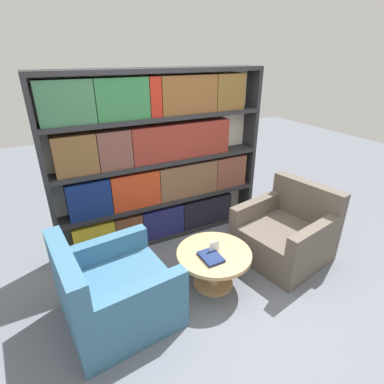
% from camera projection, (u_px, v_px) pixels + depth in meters
% --- Properties ---
extents(ground_plane, '(14.00, 14.00, 0.00)m').
position_uv_depth(ground_plane, '(219.00, 301.00, 2.96)').
color(ground_plane, slate).
extents(bookshelf, '(2.62, 0.30, 2.09)m').
position_uv_depth(bookshelf, '(158.00, 162.00, 3.60)').
color(bookshelf, silver).
rests_on(bookshelf, ground_plane).
extents(armchair_left, '(1.00, 0.99, 0.86)m').
position_uv_depth(armchair_left, '(114.00, 293.00, 2.66)').
color(armchair_left, '#386684').
rests_on(armchair_left, ground_plane).
extents(armchair_right, '(1.06, 1.05, 0.86)m').
position_uv_depth(armchair_right, '(285.00, 234.00, 3.53)').
color(armchair_right, brown).
rests_on(armchair_right, ground_plane).
extents(coffee_table, '(0.76, 0.76, 0.40)m').
position_uv_depth(coffee_table, '(214.00, 261.00, 3.06)').
color(coffee_table, tan).
rests_on(coffee_table, ground_plane).
extents(table_sign, '(0.10, 0.06, 0.13)m').
position_uv_depth(table_sign, '(214.00, 248.00, 2.99)').
color(table_sign, black).
rests_on(table_sign, coffee_table).
extents(stray_book, '(0.19, 0.25, 0.03)m').
position_uv_depth(stray_book, '(211.00, 257.00, 2.92)').
color(stray_book, navy).
rests_on(stray_book, coffee_table).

